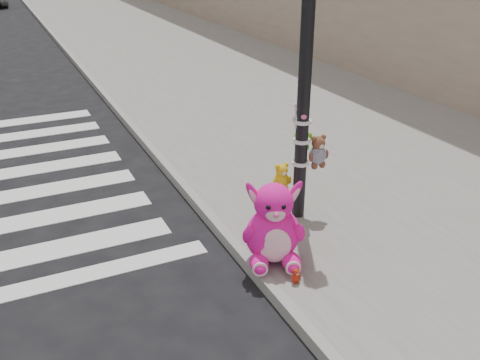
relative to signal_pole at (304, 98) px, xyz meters
name	(u,v)px	position (x,y,z in m)	size (l,w,h in m)	color
sidewalk_near	(221,71)	(2.38, 8.18, -1.65)	(7.00, 80.00, 0.14)	slate
curb_edge	(95,84)	(-1.07, 8.18, -1.65)	(0.12, 80.00, 0.15)	gray
signal_pole	(304,98)	(0.00, 0.00, 0.00)	(0.71, 0.50, 4.00)	black
pink_bunny	(273,229)	(-0.83, -0.82, -1.18)	(0.82, 0.89, 1.00)	#FD15A1
red_teddy	(296,276)	(-0.82, -1.32, -1.50)	(0.12, 0.08, 0.18)	#B32611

